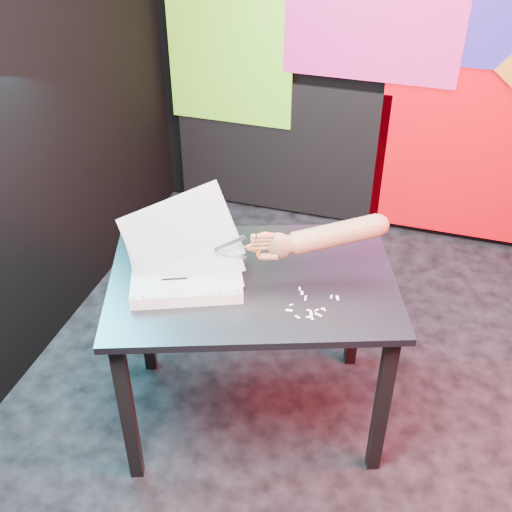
% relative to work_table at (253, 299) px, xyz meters
% --- Properties ---
extents(room, '(3.01, 3.01, 2.71)m').
position_rel_work_table_xyz_m(room, '(0.40, 0.18, 0.70)').
color(room, black).
rests_on(room, ground).
extents(backdrop, '(2.88, 0.05, 2.08)m').
position_rel_work_table_xyz_m(backdrop, '(0.46, 1.65, 0.31)').
color(backdrop, '#EC0410').
rests_on(backdrop, ground).
extents(work_table, '(1.25, 1.03, 0.75)m').
position_rel_work_table_xyz_m(work_table, '(0.00, 0.00, 0.00)').
color(work_table, black).
rests_on(work_table, ground).
extents(printout_stack, '(0.50, 0.43, 0.37)m').
position_rel_work_table_xyz_m(printout_stack, '(-0.23, -0.09, 0.14)').
color(printout_stack, silver).
rests_on(printout_stack, work_table).
extents(scissors, '(0.20, 0.09, 0.13)m').
position_rel_work_table_xyz_m(scissors, '(0.03, 0.00, 0.25)').
color(scissors, silver).
rests_on(scissors, printout_stack).
extents(hand_forearm, '(0.46, 0.23, 0.16)m').
position_rel_work_table_xyz_m(hand_forearm, '(0.25, 0.09, 0.28)').
color(hand_forearm, '#A26B42').
rests_on(hand_forearm, work_table).
extents(paper_clippings, '(0.17, 0.17, 0.00)m').
position_rel_work_table_xyz_m(paper_clippings, '(0.25, -0.10, 0.11)').
color(paper_clippings, white).
rests_on(paper_clippings, work_table).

